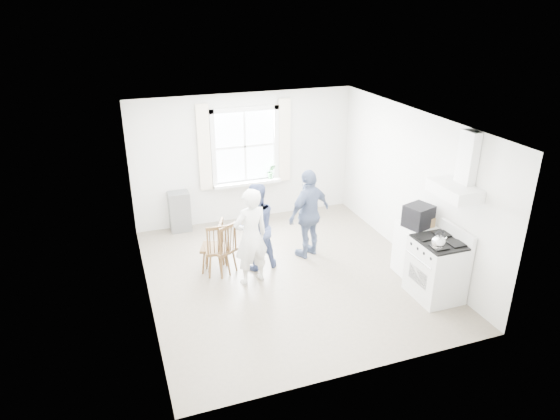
% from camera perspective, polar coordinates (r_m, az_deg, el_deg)
% --- Properties ---
extents(room_shell, '(4.62, 5.12, 2.64)m').
position_cam_1_polar(room_shell, '(7.83, 0.96, 0.83)').
color(room_shell, gray).
rests_on(room_shell, ground).
extents(window_assembly, '(1.88, 0.24, 1.70)m').
position_cam_1_polar(window_assembly, '(9.97, -3.98, 6.75)').
color(window_assembly, white).
rests_on(window_assembly, room_shell).
extents(range_hood, '(0.45, 0.76, 0.94)m').
position_cam_1_polar(range_hood, '(7.51, 19.76, 3.33)').
color(range_hood, white).
rests_on(range_hood, room_shell).
extents(shelf_unit, '(0.40, 0.30, 0.80)m').
position_cam_1_polar(shelf_unit, '(9.96, -11.39, -0.19)').
color(shelf_unit, slate).
rests_on(shelf_unit, ground).
extents(gas_stove, '(0.68, 0.76, 1.12)m').
position_cam_1_polar(gas_stove, '(7.98, 17.49, -6.38)').
color(gas_stove, silver).
rests_on(gas_stove, ground).
extents(kettle, '(0.20, 0.20, 0.28)m').
position_cam_1_polar(kettle, '(7.50, 17.66, -3.53)').
color(kettle, silver).
rests_on(kettle, gas_stove).
extents(low_cabinet, '(0.50, 0.55, 0.90)m').
position_cam_1_polar(low_cabinet, '(8.52, 15.10, -4.36)').
color(low_cabinet, white).
rests_on(low_cabinet, ground).
extents(stereo_stack, '(0.49, 0.46, 0.36)m').
position_cam_1_polar(stereo_stack, '(8.20, 15.54, -0.67)').
color(stereo_stack, black).
rests_on(stereo_stack, low_cabinet).
extents(cardboard_box, '(0.27, 0.20, 0.16)m').
position_cam_1_polar(cardboard_box, '(8.25, 16.31, -1.35)').
color(cardboard_box, '#99774A').
rests_on(cardboard_box, low_cabinet).
extents(windsor_chair_a, '(0.52, 0.52, 0.92)m').
position_cam_1_polar(windsor_chair_a, '(8.22, -6.24, -3.84)').
color(windsor_chair_a, '#4C3218').
rests_on(windsor_chair_a, ground).
extents(windsor_chair_b, '(0.42, 0.41, 0.93)m').
position_cam_1_polar(windsor_chair_b, '(8.19, -7.13, -3.93)').
color(windsor_chair_b, '#4C3218').
rests_on(windsor_chair_b, ground).
extents(windsor_chair_c, '(0.49, 0.49, 0.91)m').
position_cam_1_polar(windsor_chair_c, '(8.37, -7.13, -3.42)').
color(windsor_chair_c, '#4C3218').
rests_on(windsor_chair_c, ground).
extents(person_left, '(0.70, 0.70, 1.61)m').
position_cam_1_polar(person_left, '(7.85, -3.36, -3.08)').
color(person_left, silver).
rests_on(person_left, ground).
extents(person_mid, '(0.78, 0.78, 1.52)m').
position_cam_1_polar(person_mid, '(8.31, -2.83, -1.90)').
color(person_mid, '#465483').
rests_on(person_mid, ground).
extents(person_right, '(1.25, 1.25, 1.61)m').
position_cam_1_polar(person_right, '(8.69, 3.35, -0.42)').
color(person_right, navy).
rests_on(person_right, ground).
extents(potted_plant, '(0.21, 0.21, 0.30)m').
position_cam_1_polar(potted_plant, '(10.17, -1.01, 4.42)').
color(potted_plant, '#34753B').
rests_on(potted_plant, window_assembly).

